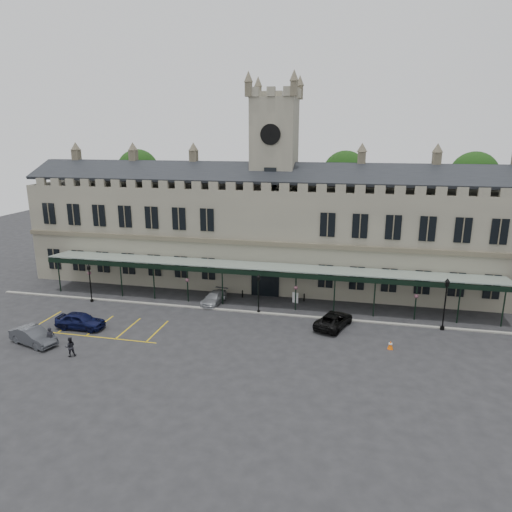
% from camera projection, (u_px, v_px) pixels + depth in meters
% --- Properties ---
extents(ground, '(140.00, 140.00, 0.00)m').
position_uv_depth(ground, '(242.00, 335.00, 42.27)').
color(ground, black).
extents(station_building, '(60.00, 10.36, 17.30)m').
position_uv_depth(station_building, '(273.00, 232.00, 55.64)').
color(station_building, slate).
rests_on(station_building, ground).
extents(clock_tower, '(5.60, 5.60, 24.80)m').
position_uv_depth(clock_tower, '(274.00, 177.00, 54.03)').
color(clock_tower, slate).
rests_on(clock_tower, ground).
extents(canopy, '(50.00, 4.10, 4.30)m').
position_uv_depth(canopy, '(259.00, 285.00, 48.70)').
color(canopy, '#8C9E93').
rests_on(canopy, ground).
extents(kerb, '(60.00, 0.40, 0.12)m').
position_uv_depth(kerb, '(255.00, 312.00, 47.45)').
color(kerb, gray).
rests_on(kerb, ground).
extents(parking_markings, '(16.00, 6.00, 0.01)m').
position_uv_depth(parking_markings, '(97.00, 328.00, 43.77)').
color(parking_markings, gold).
rests_on(parking_markings, ground).
extents(tree_behind_left, '(6.00, 6.00, 16.00)m').
position_uv_depth(tree_behind_left, '(138.00, 171.00, 67.20)').
color(tree_behind_left, '#332314').
rests_on(tree_behind_left, ground).
extents(tree_behind_mid, '(6.00, 6.00, 16.00)m').
position_uv_depth(tree_behind_mid, '(345.00, 175.00, 60.94)').
color(tree_behind_mid, '#332314').
rests_on(tree_behind_mid, ground).
extents(tree_behind_right, '(6.00, 6.00, 16.00)m').
position_uv_depth(tree_behind_right, '(474.00, 177.00, 57.60)').
color(tree_behind_right, '#332314').
rests_on(tree_behind_right, ground).
extents(lamp_post_left, '(0.41, 0.41, 4.35)m').
position_uv_depth(lamp_post_left, '(90.00, 280.00, 50.02)').
color(lamp_post_left, black).
rests_on(lamp_post_left, ground).
extents(lamp_post_mid, '(0.40, 0.40, 4.20)m').
position_uv_depth(lamp_post_mid, '(259.00, 290.00, 46.83)').
color(lamp_post_mid, black).
rests_on(lamp_post_mid, ground).
extents(lamp_post_right, '(0.48, 0.48, 5.12)m').
position_uv_depth(lamp_post_right, '(445.00, 300.00, 42.57)').
color(lamp_post_right, black).
rests_on(lamp_post_right, ground).
extents(traffic_cone, '(0.48, 0.48, 0.76)m').
position_uv_depth(traffic_cone, '(390.00, 345.00, 39.33)').
color(traffic_cone, '#F55D07').
rests_on(traffic_cone, ground).
extents(sign_board, '(0.68, 0.25, 1.20)m').
position_uv_depth(sign_board, '(295.00, 298.00, 50.16)').
color(sign_board, black).
rests_on(sign_board, ground).
extents(bollard_left, '(0.15, 0.15, 0.83)m').
position_uv_depth(bollard_left, '(242.00, 294.00, 51.89)').
color(bollard_left, black).
rests_on(bollard_left, ground).
extents(bollard_right, '(0.16, 0.16, 0.87)m').
position_uv_depth(bollard_right, '(304.00, 298.00, 50.68)').
color(bollard_right, black).
rests_on(bollard_right, ground).
extents(car_left_a, '(4.70, 1.90, 1.60)m').
position_uv_depth(car_left_a, '(80.00, 321.00, 43.41)').
color(car_left_a, '#0C1035').
rests_on(car_left_a, ground).
extents(car_left_b, '(4.96, 2.92, 1.54)m').
position_uv_depth(car_left_b, '(33.00, 336.00, 40.14)').
color(car_left_b, '#3B3E43').
rests_on(car_left_b, ground).
extents(car_taxi, '(2.33, 4.50, 1.25)m').
position_uv_depth(car_taxi, '(214.00, 298.00, 50.04)').
color(car_taxi, '#A0A3A7').
rests_on(car_taxi, ground).
extents(car_van, '(3.96, 5.60, 1.42)m').
position_uv_depth(car_van, '(334.00, 320.00, 43.81)').
color(car_van, black).
rests_on(car_van, ground).
extents(person_a, '(0.79, 0.73, 1.81)m').
position_uv_depth(person_a, '(51.00, 337.00, 39.54)').
color(person_a, black).
rests_on(person_a, ground).
extents(person_b, '(1.05, 1.01, 1.71)m').
position_uv_depth(person_b, '(70.00, 347.00, 37.91)').
color(person_b, black).
rests_on(person_b, ground).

